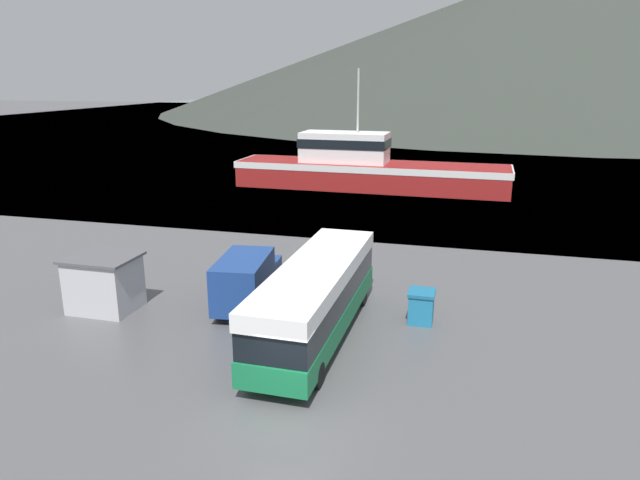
{
  "coord_description": "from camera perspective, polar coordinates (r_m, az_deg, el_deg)",
  "views": [
    {
      "loc": [
        4.84,
        -14.67,
        10.2
      ],
      "look_at": [
        -2.44,
        12.89,
        2.0
      ],
      "focal_mm": 32.0,
      "sensor_mm": 36.0,
      "label": 1
    }
  ],
  "objects": [
    {
      "name": "ground_plane",
      "position": [
        18.52,
        -3.02,
        -17.41
      ],
      "size": [
        400.0,
        400.0,
        0.0
      ],
      "primitive_type": "plane",
      "color": "#4C4C4F"
    },
    {
      "name": "dock_kiosk",
      "position": [
        27.44,
        -20.79,
        -4.03
      ],
      "size": [
        3.04,
        2.46,
        2.52
      ],
      "color": "#B2B2B7",
      "rests_on": "ground"
    },
    {
      "name": "tour_bus",
      "position": [
        22.91,
        -0.37,
        -5.61
      ],
      "size": [
        2.73,
        10.92,
        3.09
      ],
      "rotation": [
        0.0,
        0.0,
        -0.02
      ],
      "color": "#146B3D",
      "rests_on": "ground"
    },
    {
      "name": "storage_bin",
      "position": [
        24.95,
        10.08,
        -6.54
      ],
      "size": [
        1.13,
        1.2,
        1.42
      ],
      "color": "teal",
      "rests_on": "ground"
    },
    {
      "name": "delivery_van",
      "position": [
        26.32,
        -7.33,
        -3.87
      ],
      "size": [
        2.71,
        5.79,
        2.46
      ],
      "rotation": [
        0.0,
        0.0,
        0.12
      ],
      "color": "navy",
      "rests_on": "ground"
    },
    {
      "name": "hill_backdrop",
      "position": [
        193.36,
        20.64,
        17.96
      ],
      "size": [
        223.05,
        223.05,
        39.83
      ],
      "primitive_type": "cone",
      "color": "#2D332D",
      "rests_on": "ground"
    },
    {
      "name": "fishing_boat",
      "position": [
        54.08,
        4.52,
        7.2
      ],
      "size": [
        25.55,
        5.82,
        10.91
      ],
      "rotation": [
        0.0,
        0.0,
        4.69
      ],
      "color": "maroon",
      "rests_on": "water_surface"
    },
    {
      "name": "water_surface",
      "position": [
        155.01,
        13.26,
        11.86
      ],
      "size": [
        240.0,
        240.0,
        0.0
      ],
      "primitive_type": "plane",
      "color": "slate",
      "rests_on": "ground"
    }
  ]
}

